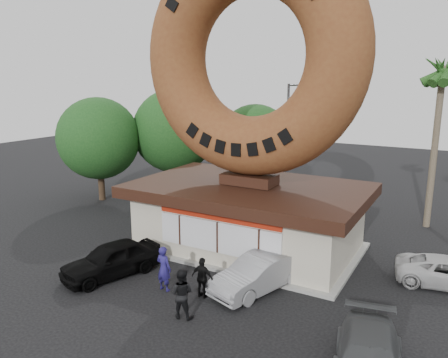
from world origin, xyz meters
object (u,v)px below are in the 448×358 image
street_lamp (289,135)px  giant_donut (251,57)px  car_silver (258,273)px  donut_shop (249,214)px  person_center (181,293)px  person_right (202,278)px  car_black (112,259)px  person_left (164,268)px

street_lamp → giant_donut: bearing=-79.5°
car_silver → donut_shop: bearing=139.8°
person_center → car_silver: person_center is taller
giant_donut → person_right: bearing=-82.5°
car_silver → car_black: bearing=-144.2°
donut_shop → street_lamp: bearing=100.5°
person_left → car_black: size_ratio=0.43×
person_right → giant_donut: bearing=-82.0°
giant_donut → person_center: bearing=-83.1°
donut_shop → car_black: (-3.72, -5.74, -1.03)m
giant_donut → person_left: (-0.94, -5.73, -8.36)m
giant_donut → car_black: (-3.72, -5.76, -8.54)m
person_center → car_silver: (1.49, 3.22, -0.21)m
giant_donut → person_left: bearing=-99.3°
car_black → person_left: bearing=19.8°
person_left → person_right: bearing=-166.9°
donut_shop → person_center: donut_shop is taller
giant_donut → street_lamp: size_ratio=1.37×
person_right → car_silver: person_right is taller
giant_donut → street_lamp: (-1.86, 10.00, -4.80)m
street_lamp → car_silver: bearing=-73.1°
street_lamp → person_right: street_lamp is taller
giant_donut → person_center: (0.86, -7.08, -8.37)m
person_left → car_silver: bearing=-146.4°
street_lamp → person_right: 16.10m
person_center → person_right: bearing=-98.4°
giant_donut → person_right: giant_donut is taller
street_lamp → person_center: (2.71, -17.08, -3.57)m
donut_shop → person_left: bearing=-99.4°
giant_donut → person_center: giant_donut is taller
street_lamp → person_center: size_ratio=4.37×
car_black → street_lamp: bearing=102.4°
car_silver → street_lamp: bearing=125.3°
donut_shop → car_silver: size_ratio=2.60×
donut_shop → giant_donut: size_ratio=1.02×
person_center → person_right: 1.62m
person_right → car_black: 4.45m
street_lamp → car_black: size_ratio=1.84×
person_right → car_black: bearing=4.4°
street_lamp → car_black: 16.31m
person_right → car_silver: bearing=-135.0°
donut_shop → person_center: (0.86, -7.06, -0.85)m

